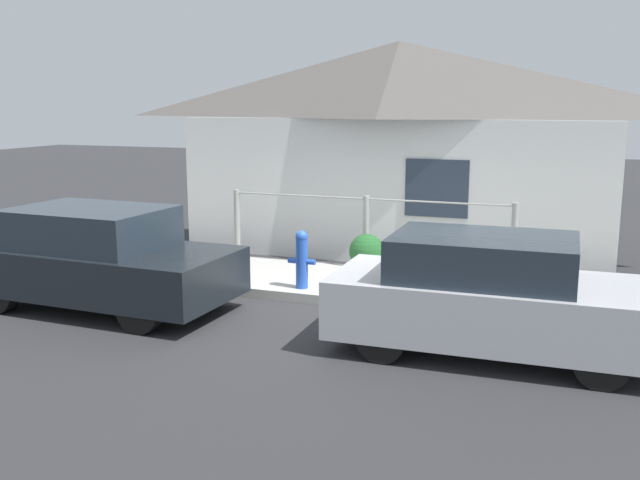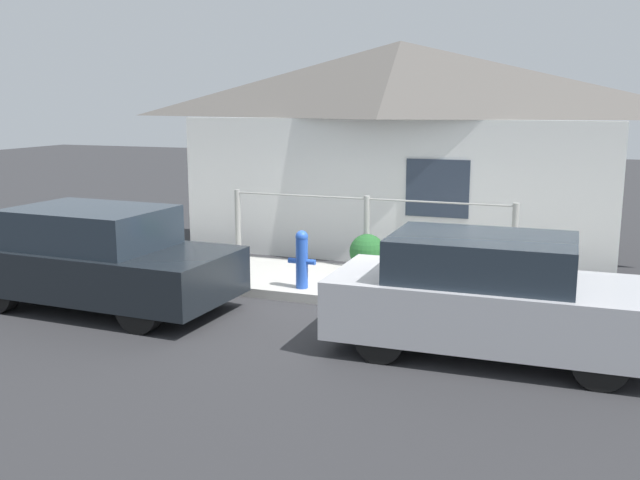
{
  "view_description": "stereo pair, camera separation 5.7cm",
  "coord_description": "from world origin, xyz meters",
  "px_view_note": "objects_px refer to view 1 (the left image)",
  "views": [
    {
      "loc": [
        3.34,
        -9.36,
        2.92
      ],
      "look_at": [
        -0.23,
        0.3,
        0.9
      ],
      "focal_mm": 40.0,
      "sensor_mm": 36.0,
      "label": 1
    },
    {
      "loc": [
        3.39,
        -9.34,
        2.92
      ],
      "look_at": [
        -0.23,
        0.3,
        0.9
      ],
      "focal_mm": 40.0,
      "sensor_mm": 36.0,
      "label": 2
    }
  ],
  "objects_px": {
    "car_right": "(491,296)",
    "car_left": "(98,259)",
    "potted_plant_near_hydrant": "(367,253)",
    "fire_hydrant": "(302,258)"
  },
  "relations": [
    {
      "from": "car_left",
      "to": "car_right",
      "type": "xyz_separation_m",
      "value": [
        5.48,
        -0.0,
        -0.02
      ]
    },
    {
      "from": "car_left",
      "to": "potted_plant_near_hydrant",
      "type": "distance_m",
      "value": 4.15
    },
    {
      "from": "car_left",
      "to": "fire_hydrant",
      "type": "bearing_deg",
      "value": 33.28
    },
    {
      "from": "car_left",
      "to": "fire_hydrant",
      "type": "relative_size",
      "value": 4.44
    },
    {
      "from": "car_right",
      "to": "fire_hydrant",
      "type": "relative_size",
      "value": 4.28
    },
    {
      "from": "fire_hydrant",
      "to": "potted_plant_near_hydrant",
      "type": "distance_m",
      "value": 1.32
    },
    {
      "from": "car_right",
      "to": "car_left",
      "type": "bearing_deg",
      "value": 179.07
    },
    {
      "from": "car_left",
      "to": "car_right",
      "type": "bearing_deg",
      "value": 2.09
    },
    {
      "from": "car_right",
      "to": "potted_plant_near_hydrant",
      "type": "distance_m",
      "value": 3.51
    },
    {
      "from": "car_left",
      "to": "potted_plant_near_hydrant",
      "type": "height_order",
      "value": "car_left"
    }
  ]
}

